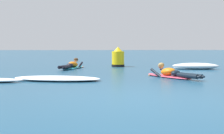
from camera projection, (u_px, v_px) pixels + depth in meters
The scene contains 6 objects.
ground_plane at pixel (116, 66), 16.25m from camera, with size 120.00×120.00×0.00m, color navy.
surfer_near at pixel (171, 74), 10.24m from camera, with size 1.61×2.31×0.54m.
surfer_far at pixel (72, 66), 14.32m from camera, with size 1.15×2.47×0.55m.
whitewater_front at pixel (196, 66), 13.99m from camera, with size 2.19×0.93×0.30m.
whitewater_mid_right at pixel (57, 78), 9.48m from camera, with size 2.93×1.60×0.13m.
channel_marker_buoy at pixel (118, 59), 15.64m from camera, with size 0.67×0.67×1.04m.
Camera 1 is at (-0.79, -6.19, 1.09)m, focal length 48.42 mm.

